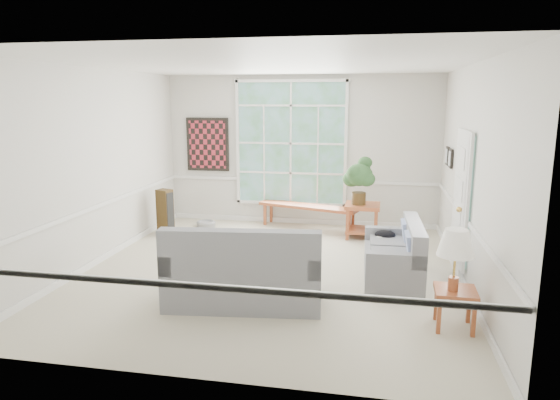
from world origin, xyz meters
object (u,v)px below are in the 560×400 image
at_px(loveseat_right, 393,250).
at_px(side_table, 454,309).
at_px(loveseat_front, 245,262).
at_px(coffee_table, 246,250).
at_px(end_table, 362,221).

xyz_separation_m(loveseat_right, side_table, (0.63, -1.55, -0.18)).
relative_size(loveseat_front, side_table, 4.18).
height_order(loveseat_right, side_table, loveseat_right).
relative_size(loveseat_front, coffee_table, 1.79).
distance_m(end_table, side_table, 3.78).
xyz_separation_m(loveseat_front, coffee_table, (-0.38, 1.50, -0.32)).
xyz_separation_m(coffee_table, end_table, (1.75, 1.80, 0.12)).
bearing_deg(loveseat_right, coffee_table, 171.87).
xyz_separation_m(loveseat_right, loveseat_front, (-1.86, -1.24, 0.11)).
bearing_deg(coffee_table, loveseat_right, 17.82).
relative_size(coffee_table, side_table, 2.33).
relative_size(loveseat_front, end_table, 3.04).
relative_size(loveseat_right, end_table, 2.39).
distance_m(loveseat_right, side_table, 1.68).
bearing_deg(loveseat_front, coffee_table, 97.49).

